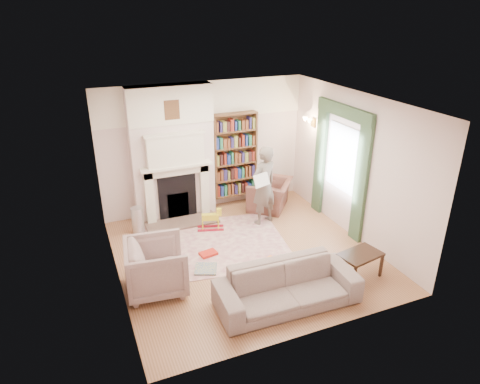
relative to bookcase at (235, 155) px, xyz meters
name	(u,v)px	position (x,y,z in m)	size (l,w,h in m)	color
floor	(245,254)	(-0.65, -2.12, -1.18)	(4.50, 4.50, 0.00)	brown
ceiling	(246,102)	(-0.65, -2.12, 1.62)	(4.50, 4.50, 0.00)	white
wall_back	(204,147)	(-0.65, 0.13, 0.22)	(4.50, 4.50, 0.00)	beige
wall_front	(316,247)	(-0.65, -4.37, 0.22)	(4.50, 4.50, 0.00)	beige
wall_left	(110,206)	(-2.90, -2.12, 0.22)	(4.50, 4.50, 0.00)	beige
wall_right	(355,167)	(1.60, -2.12, 0.22)	(4.50, 4.50, 0.00)	beige
fireplace	(173,155)	(-1.40, -0.07, 0.21)	(1.70, 0.58, 2.80)	beige
bookcase	(235,155)	(0.00, 0.00, 0.00)	(1.00, 0.24, 1.85)	brown
window	(342,158)	(1.58, -1.72, 0.27)	(0.02, 0.90, 1.30)	silver
curtain_left	(361,182)	(1.55, -2.42, 0.02)	(0.07, 0.32, 2.40)	#294029
curtain_right	(320,159)	(1.55, -1.02, 0.02)	(0.07, 0.32, 2.40)	#294029
pelmet	(345,111)	(1.54, -1.72, 1.20)	(0.09, 1.70, 0.24)	#294029
wall_sconce	(306,123)	(1.38, -0.62, 0.72)	(0.20, 0.24, 0.24)	gold
rug	(212,245)	(-1.12, -1.58, -1.17)	(2.80, 2.15, 0.01)	beige
armchair_reading	(270,194)	(0.64, -0.50, -0.86)	(0.98, 0.86, 0.64)	#532C2D
armchair_left	(157,267)	(-2.36, -2.56, -0.75)	(0.91, 0.94, 0.85)	#BEAD9D
sofa	(287,286)	(-0.62, -3.67, -0.86)	(2.17, 0.85, 0.63)	gray
man_reading	(264,186)	(0.19, -1.10, -0.34)	(0.61, 0.40, 1.67)	#5F554C
newspaper	(262,180)	(0.04, -1.30, -0.12)	(0.37, 0.02, 0.26)	silver
coffee_table	(359,265)	(0.83, -3.50, -0.95)	(0.70, 0.45, 0.45)	#321D11
paraffin_heater	(138,220)	(-2.31, -0.55, -0.90)	(0.24, 0.24, 0.55)	#B9BDC2
rocking_horse	(210,219)	(-0.93, -0.98, -0.94)	(0.53, 0.21, 0.47)	gold
board_game	(206,269)	(-1.48, -2.33, -1.15)	(0.37, 0.37, 0.03)	gold
game_box_lid	(208,253)	(-1.29, -1.90, -1.14)	(0.31, 0.21, 0.05)	red
comic_annuals	(273,263)	(-0.32, -2.61, -1.16)	(0.80, 0.44, 0.02)	red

